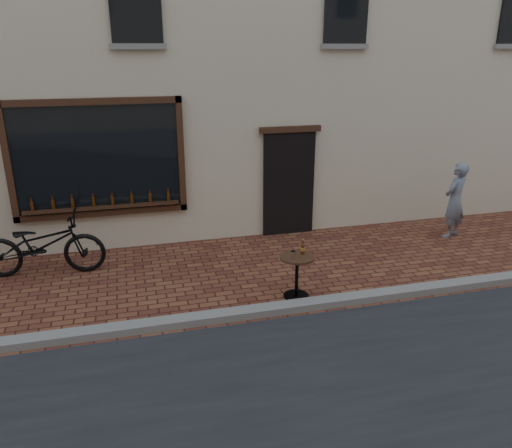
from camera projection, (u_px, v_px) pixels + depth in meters
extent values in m
plane|color=#502319|center=(238.00, 324.00, 7.32)|extent=(90.00, 90.00, 0.00)
cube|color=slate|center=(235.00, 314.00, 7.48)|extent=(90.00, 0.25, 0.12)
cube|color=black|center=(98.00, 159.00, 9.38)|extent=(3.00, 0.06, 2.00)
cube|color=black|center=(92.00, 101.00, 9.01)|extent=(3.24, 0.10, 0.12)
cube|color=black|center=(104.00, 213.00, 9.72)|extent=(3.24, 0.10, 0.12)
cube|color=black|center=(8.00, 164.00, 8.99)|extent=(0.12, 0.10, 2.24)
cube|color=black|center=(181.00, 155.00, 9.74)|extent=(0.12, 0.10, 2.24)
cube|color=black|center=(103.00, 207.00, 9.63)|extent=(2.90, 0.16, 0.05)
cube|color=black|center=(289.00, 184.00, 10.55)|extent=(1.10, 0.10, 2.20)
cube|color=black|center=(290.00, 129.00, 10.14)|extent=(1.30, 0.10, 0.12)
cylinder|color=#3D1C07|center=(33.00, 206.00, 9.29)|extent=(0.06, 0.06, 0.19)
cylinder|color=#3D1C07|center=(53.00, 205.00, 9.38)|extent=(0.06, 0.06, 0.19)
cylinder|color=#3D1C07|center=(73.00, 203.00, 9.46)|extent=(0.06, 0.06, 0.19)
cylinder|color=#3D1C07|center=(93.00, 202.00, 9.55)|extent=(0.06, 0.06, 0.19)
cylinder|color=#3D1C07|center=(112.00, 201.00, 9.63)|extent=(0.06, 0.06, 0.19)
cylinder|color=#3D1C07|center=(131.00, 199.00, 9.72)|extent=(0.06, 0.06, 0.19)
cylinder|color=#3D1C07|center=(149.00, 198.00, 9.80)|extent=(0.06, 0.06, 0.19)
cylinder|color=#3D1C07|center=(168.00, 197.00, 9.89)|extent=(0.06, 0.06, 0.19)
cube|color=black|center=(135.00, 1.00, 8.68)|extent=(0.90, 0.06, 1.40)
cube|color=black|center=(347.00, 5.00, 9.64)|extent=(0.90, 0.06, 1.40)
imported|color=black|center=(42.00, 245.00, 8.77)|extent=(2.20, 0.94, 1.13)
cylinder|color=black|center=(296.00, 296.00, 8.14)|extent=(0.41, 0.41, 0.03)
cylinder|color=black|center=(297.00, 277.00, 8.02)|extent=(0.06, 0.06, 0.65)
cylinder|color=black|center=(297.00, 257.00, 7.91)|extent=(0.56, 0.56, 0.04)
cylinder|color=gold|center=(303.00, 249.00, 7.95)|extent=(0.06, 0.06, 0.06)
cylinder|color=white|center=(293.00, 255.00, 7.80)|extent=(0.07, 0.07, 0.12)
imported|color=slate|center=(455.00, 200.00, 10.45)|extent=(0.70, 0.60, 1.61)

